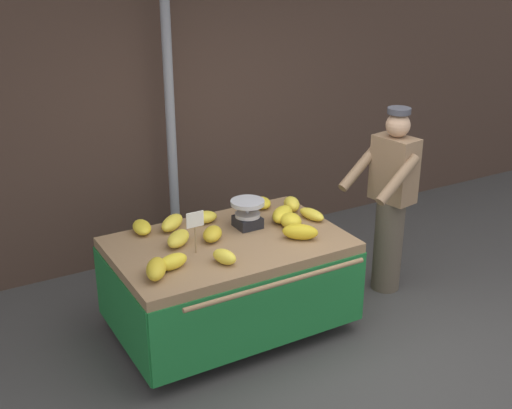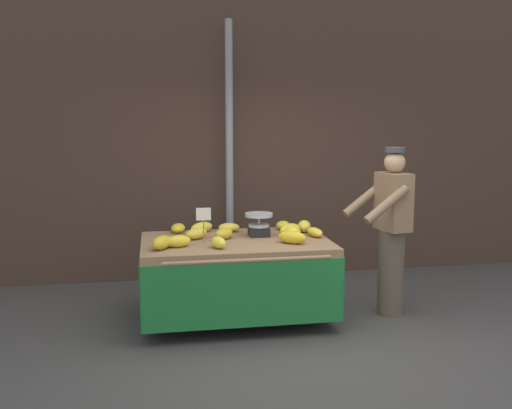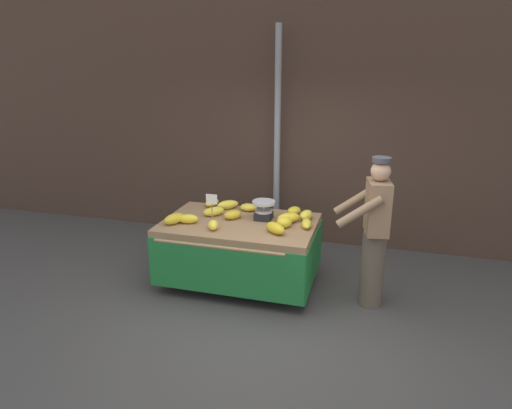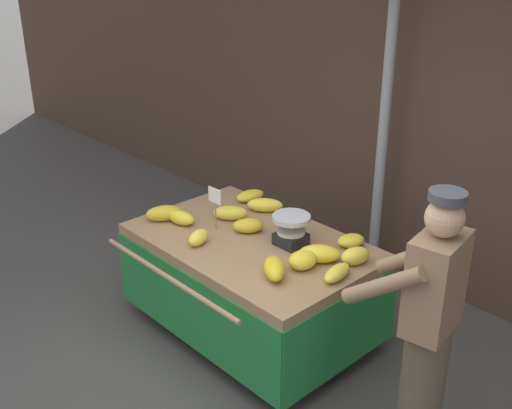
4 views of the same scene
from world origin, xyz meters
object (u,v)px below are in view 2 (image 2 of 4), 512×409
(banana_bunch_7, at_px, (162,242))
(banana_bunch_12, at_px, (283,225))
(banana_bunch_10, at_px, (304,226))
(banana_bunch_4, at_px, (224,234))
(banana_bunch_13, at_px, (229,227))
(banana_bunch_1, at_px, (315,232))
(banana_bunch_9, at_px, (218,242))
(banana_bunch_2, at_px, (202,227))
(banana_bunch_3, at_px, (178,228))
(banana_bunch_8, at_px, (292,237))
(banana_bunch_6, at_px, (292,232))
(street_pole, at_px, (229,154))
(banana_cart, at_px, (236,260))
(price_sign, at_px, (204,217))
(banana_bunch_11, at_px, (196,233))
(weighing_scale, at_px, (259,224))
(banana_bunch_0, at_px, (178,241))
(vendor_person, at_px, (391,231))
(banana_bunch_5, at_px, (290,230))

(banana_bunch_7, bearing_deg, banana_bunch_12, 29.59)
(banana_bunch_10, bearing_deg, banana_bunch_4, -166.84)
(banana_bunch_13, bearing_deg, banana_bunch_1, -25.63)
(banana_bunch_1, xyz_separation_m, banana_bunch_9, (-1.02, -0.36, 0.01))
(banana_bunch_4, distance_m, banana_bunch_7, 0.71)
(banana_bunch_2, relative_size, banana_bunch_3, 1.13)
(banana_bunch_10, bearing_deg, banana_bunch_8, -116.12)
(banana_bunch_6, bearing_deg, banana_bunch_13, 141.27)
(banana_bunch_4, height_order, banana_bunch_7, banana_bunch_7)
(banana_bunch_12, bearing_deg, street_pole, 115.72)
(banana_bunch_9, relative_size, banana_bunch_13, 0.93)
(street_pole, xyz_separation_m, banana_bunch_3, (-0.67, -0.91, -0.71))
(banana_cart, bearing_deg, banana_bunch_6, -3.75)
(price_sign, distance_m, banana_bunch_8, 0.87)
(banana_bunch_3, bearing_deg, banana_bunch_11, -65.86)
(banana_bunch_6, height_order, banana_bunch_9, banana_bunch_6)
(price_sign, xyz_separation_m, banana_bunch_3, (-0.22, 0.57, -0.20))
(price_sign, height_order, banana_bunch_4, price_sign)
(banana_bunch_8, height_order, banana_bunch_10, same)
(banana_bunch_6, distance_m, banana_bunch_8, 0.23)
(banana_bunch_4, height_order, banana_bunch_6, banana_bunch_6)
(weighing_scale, height_order, banana_bunch_13, weighing_scale)
(banana_bunch_0, height_order, banana_bunch_12, banana_bunch_0)
(price_sign, bearing_deg, vendor_person, -0.43)
(price_sign, relative_size, banana_bunch_13, 1.53)
(banana_bunch_5, xyz_separation_m, vendor_person, (1.00, -0.21, -0.01))
(banana_bunch_3, relative_size, banana_bunch_13, 1.17)
(price_sign, xyz_separation_m, banana_bunch_12, (0.90, 0.54, -0.20))
(banana_cart, bearing_deg, banana_bunch_4, 147.27)
(banana_bunch_4, bearing_deg, price_sign, -145.17)
(street_pole, distance_m, banana_bunch_10, 1.47)
(banana_cart, xyz_separation_m, banana_bunch_9, (-0.21, -0.33, 0.26))
(street_pole, distance_m, banana_bunch_6, 1.65)
(banana_cart, distance_m, banana_bunch_12, 0.78)
(banana_bunch_5, bearing_deg, banana_bunch_7, -162.96)
(banana_bunch_1, height_order, banana_bunch_12, banana_bunch_12)
(banana_bunch_12, bearing_deg, banana_bunch_9, -134.78)
(banana_bunch_3, relative_size, banana_bunch_7, 0.92)
(banana_bunch_4, relative_size, banana_bunch_5, 0.82)
(banana_bunch_6, distance_m, vendor_person, 1.02)
(banana_bunch_9, bearing_deg, banana_bunch_6, 21.17)
(banana_cart, bearing_deg, banana_bunch_1, 1.87)
(banana_bunch_4, bearing_deg, banana_bunch_12, 29.64)
(banana_bunch_1, height_order, banana_bunch_6, banana_bunch_6)
(street_pole, distance_m, banana_bunch_8, 1.83)
(banana_bunch_7, xyz_separation_m, banana_bunch_13, (0.71, 0.70, -0.01))
(banana_bunch_7, height_order, banana_bunch_13, banana_bunch_7)
(banana_cart, xyz_separation_m, weighing_scale, (0.26, 0.16, 0.32))
(banana_bunch_5, xyz_separation_m, banana_bunch_10, (0.19, 0.15, 0.00))
(banana_bunch_11, bearing_deg, banana_bunch_8, -23.28)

